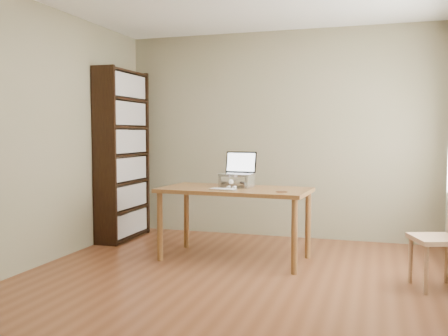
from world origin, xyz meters
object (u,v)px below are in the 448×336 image
(bookshelf, at_px, (123,155))
(chair, at_px, (447,233))
(desk, at_px, (235,196))
(keyboard, at_px, (223,189))
(laptop, at_px, (238,169))
(cat, at_px, (235,180))

(bookshelf, xyz_separation_m, chair, (3.60, -1.04, -0.57))
(bookshelf, distance_m, chair, 3.79)
(desk, height_order, chair, chair)
(bookshelf, relative_size, keyboard, 7.60)
(desk, bearing_deg, laptop, 93.54)
(bookshelf, height_order, cat, bookshelf)
(desk, height_order, laptop, laptop)
(bookshelf, distance_m, cat, 1.69)
(desk, distance_m, chair, 2.04)
(bookshelf, relative_size, cat, 4.26)
(chair, bearing_deg, laptop, 145.13)
(cat, distance_m, chair, 2.11)
(desk, xyz_separation_m, chair, (1.98, -0.44, -0.18))
(bookshelf, height_order, laptop, bookshelf)
(bookshelf, xyz_separation_m, desk, (1.62, -0.60, -0.39))
(keyboard, xyz_separation_m, chair, (2.04, -0.22, -0.28))
(bookshelf, relative_size, chair, 2.34)
(laptop, xyz_separation_m, chair, (1.98, -0.58, -0.46))
(chair, bearing_deg, keyboard, 155.29)
(bookshelf, xyz_separation_m, keyboard, (1.57, -0.82, -0.29))
(laptop, height_order, chair, laptop)
(desk, xyz_separation_m, laptop, (0.00, 0.14, 0.28))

